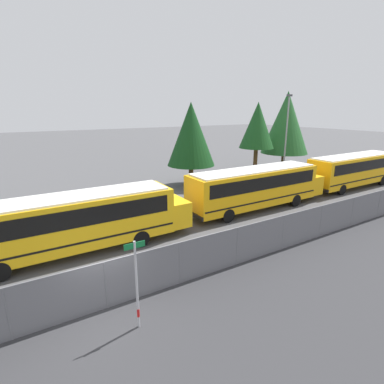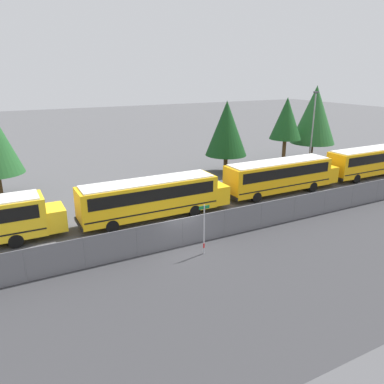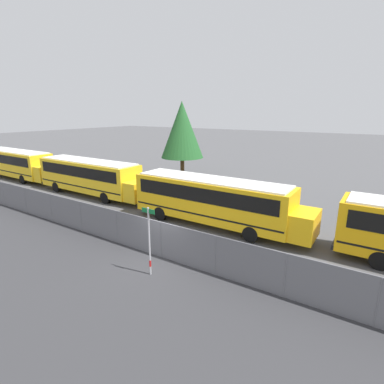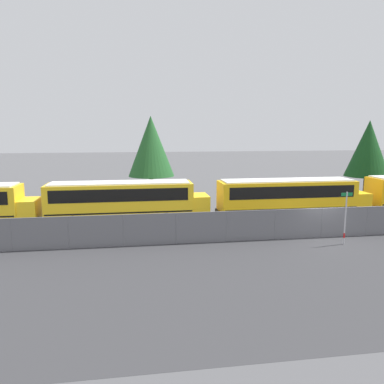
# 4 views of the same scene
# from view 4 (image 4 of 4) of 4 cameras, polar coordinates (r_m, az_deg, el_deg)

# --- Properties ---
(ground_plane) EXTENTS (200.00, 200.00, 0.00)m
(ground_plane) POSITION_cam_4_polar(r_m,az_deg,el_deg) (25.33, 19.05, -6.56)
(ground_plane) COLOR #4C4C4F
(road_strip) EXTENTS (108.19, 12.00, 0.01)m
(road_strip) POSITION_cam_4_polar(r_m,az_deg,el_deg) (20.48, 26.94, -10.83)
(road_strip) COLOR #333335
(road_strip) RESTS_ON ground_plane
(fence) EXTENTS (74.26, 0.07, 1.91)m
(fence) POSITION_cam_4_polar(r_m,az_deg,el_deg) (25.09, 19.17, -4.42)
(fence) COLOR #9EA0A5
(fence) RESTS_ON ground_plane
(school_bus_1) EXTENTS (11.80, 2.46, 3.05)m
(school_bus_1) POSITION_cam_4_polar(r_m,az_deg,el_deg) (27.75, -10.31, -1.02)
(school_bus_1) COLOR yellow
(school_bus_1) RESTS_ON ground_plane
(school_bus_2) EXTENTS (11.80, 2.46, 3.05)m
(school_bus_2) POSITION_cam_4_polar(r_m,az_deg,el_deg) (29.62, 14.65, -0.53)
(school_bus_2) COLOR yellow
(school_bus_2) RESTS_ON ground_plane
(street_sign) EXTENTS (0.70, 0.09, 3.18)m
(street_sign) POSITION_cam_4_polar(r_m,az_deg,el_deg) (23.92, 22.34, -3.53)
(street_sign) COLOR #B7B7BC
(street_sign) RESTS_ON ground_plane
(tree_0) EXTENTS (4.60, 4.60, 8.18)m
(tree_0) POSITION_cam_4_polar(r_m,az_deg,el_deg) (37.78, -6.26, 6.93)
(tree_0) COLOR #51381E
(tree_0) RESTS_ON ground_plane
(tree_3) EXTENTS (4.44, 4.44, 7.80)m
(tree_3) POSITION_cam_4_polar(r_m,az_deg,el_deg) (42.78, 25.25, 6.00)
(tree_3) COLOR #51381E
(tree_3) RESTS_ON ground_plane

